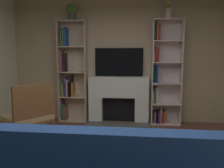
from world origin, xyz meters
name	(u,v)px	position (x,y,z in m)	size (l,w,h in m)	color
wall_back_accent	(119,58)	(0.00, 2.65, 1.41)	(4.92, 0.06, 2.82)	tan
fireplace	(119,98)	(0.00, 2.49, 0.54)	(1.41, 0.55, 1.01)	white
tv	(119,62)	(0.00, 2.59, 1.33)	(1.06, 0.06, 0.62)	black
bookshelf_left	(70,73)	(-1.09, 2.51, 1.08)	(0.62, 0.29, 2.22)	beige
bookshelf_right	(163,76)	(0.95, 2.50, 1.04)	(0.62, 0.31, 2.22)	silver
potted_plant	(71,11)	(-1.02, 2.47, 2.42)	(0.21, 0.21, 0.35)	#4A534F
vase_with_flowers	(168,12)	(1.02, 2.47, 2.35)	(0.13, 0.13, 0.38)	beige
armchair	(30,114)	(-1.33, 1.01, 0.53)	(0.85, 0.87, 1.03)	brown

